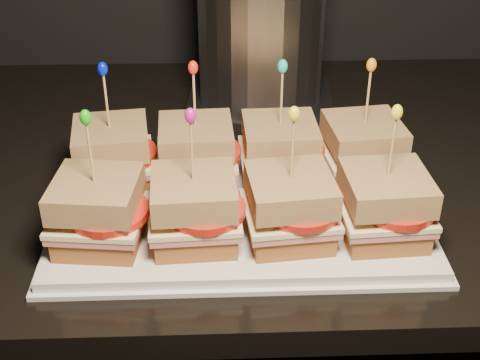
{
  "coord_description": "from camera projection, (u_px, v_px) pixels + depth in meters",
  "views": [
    {
      "loc": [
        -0.18,
        0.83,
        1.4
      ],
      "look_at": [
        -0.15,
        1.5,
        0.98
      ],
      "focal_mm": 50.0,
      "sensor_mm": 36.0,
      "label": 1
    }
  ],
  "objects": [
    {
      "name": "sandwich_6_ham",
      "position": [
        289.0,
        216.0,
        0.74
      ],
      "size": [
        0.11,
        0.1,
        0.01
      ],
      "primitive_type": "cube",
      "rotation": [
        0.0,
        0.0,
        0.1
      ],
      "color": "#B74F53",
      "rests_on": "sandwich_6_bread_bot"
    },
    {
      "name": "sandwich_2_cheese",
      "position": [
        280.0,
        154.0,
        0.84
      ],
      "size": [
        0.1,
        0.1,
        0.01
      ],
      "primitive_type": "cube",
      "rotation": [
        0.0,
        0.0,
        0.03
      ],
      "color": "#FBEEAC",
      "rests_on": "sandwich_2_ham"
    },
    {
      "name": "sandwich_7_bread_bot",
      "position": [
        381.0,
        225.0,
        0.75
      ],
      "size": [
        0.09,
        0.09,
        0.02
      ],
      "primitive_type": "cube",
      "rotation": [
        0.0,
        0.0,
        0.06
      ],
      "color": "brown",
      "rests_on": "platter"
    },
    {
      "name": "sandwich_7_cheese",
      "position": [
        384.0,
        208.0,
        0.74
      ],
      "size": [
        0.1,
        0.1,
        0.01
      ],
      "primitive_type": "cube",
      "rotation": [
        0.0,
        0.0,
        0.06
      ],
      "color": "#FBEEAC",
      "rests_on": "sandwich_7_ham"
    },
    {
      "name": "sandwich_1_bread_bot",
      "position": [
        197.0,
        171.0,
        0.85
      ],
      "size": [
        0.09,
        0.09,
        0.02
      ],
      "primitive_type": "cube",
      "rotation": [
        0.0,
        0.0,
        0.05
      ],
      "color": "brown",
      "rests_on": "platter"
    },
    {
      "name": "appliance_base",
      "position": [
        260.0,
        105.0,
        1.05
      ],
      "size": [
        0.24,
        0.21,
        0.03
      ],
      "primitive_type": "cube",
      "rotation": [
        0.0,
        0.0,
        -0.1
      ],
      "color": "#262628",
      "rests_on": "granite_slab"
    },
    {
      "name": "sandwich_0_bread_bot",
      "position": [
        115.0,
        173.0,
        0.85
      ],
      "size": [
        0.1,
        0.1,
        0.02
      ],
      "primitive_type": "cube",
      "rotation": [
        0.0,
        0.0,
        0.13
      ],
      "color": "brown",
      "rests_on": "platter"
    },
    {
      "name": "sandwich_3_ham",
      "position": [
        361.0,
        157.0,
        0.85
      ],
      "size": [
        0.11,
        0.1,
        0.01
      ],
      "primitive_type": "cube",
      "rotation": [
        0.0,
        0.0,
        0.11
      ],
      "color": "#B74F53",
      "rests_on": "sandwich_3_bread_bot"
    },
    {
      "name": "sandwich_2_tomato",
      "position": [
        290.0,
        151.0,
        0.83
      ],
      "size": [
        0.09,
        0.09,
        0.01
      ],
      "primitive_type": "cylinder",
      "color": "red",
      "rests_on": "sandwich_2_cheese"
    },
    {
      "name": "sandwich_2_bread_top",
      "position": [
        280.0,
        135.0,
        0.83
      ],
      "size": [
        0.09,
        0.09,
        0.03
      ],
      "primitive_type": "cube",
      "rotation": [
        0.0,
        0.0,
        0.03
      ],
      "color": "brown",
      "rests_on": "sandwich_2_tomato"
    },
    {
      "name": "appliance_body",
      "position": [
        261.0,
        22.0,
        0.98
      ],
      "size": [
        0.19,
        0.19,
        0.24
      ],
      "primitive_type": "cylinder",
      "color": "silver",
      "rests_on": "appliance_base"
    },
    {
      "name": "sandwich_0_cheese",
      "position": [
        113.0,
        157.0,
        0.83
      ],
      "size": [
        0.11,
        0.11,
        0.01
      ],
      "primitive_type": "cube",
      "rotation": [
        0.0,
        0.0,
        0.13
      ],
      "color": "#FBEEAC",
      "rests_on": "sandwich_0_ham"
    },
    {
      "name": "sandwich_0_tomato",
      "position": [
        121.0,
        154.0,
        0.82
      ],
      "size": [
        0.09,
        0.09,
        0.01
      ],
      "primitive_type": "cylinder",
      "color": "red",
      "rests_on": "sandwich_0_cheese"
    },
    {
      "name": "sandwich_4_tomato",
      "position": [
        108.0,
        212.0,
        0.72
      ],
      "size": [
        0.09,
        0.09,
        0.01
      ],
      "primitive_type": "cylinder",
      "color": "red",
      "rests_on": "sandwich_4_cheese"
    },
    {
      "name": "platter_rim",
      "position": [
        240.0,
        216.0,
        0.81
      ],
      "size": [
        0.45,
        0.28,
        0.01
      ],
      "primitive_type": "cube",
      "color": "white",
      "rests_on": "granite_slab"
    },
    {
      "name": "sandwich_2_ham",
      "position": [
        279.0,
        159.0,
        0.84
      ],
      "size": [
        0.1,
        0.1,
        0.01
      ],
      "primitive_type": "cube",
      "rotation": [
        0.0,
        0.0,
        0.03
      ],
      "color": "#B74F53",
      "rests_on": "sandwich_2_bread_bot"
    },
    {
      "name": "sandwich_0_pick",
      "position": [
        107.0,
        104.0,
        0.79
      ],
      "size": [
        0.0,
        0.0,
        0.09
      ],
      "primitive_type": "cylinder",
      "color": "tan",
      "rests_on": "sandwich_0_bread_top"
    },
    {
      "name": "sandwich_3_cheese",
      "position": [
        362.0,
        152.0,
        0.84
      ],
      "size": [
        0.11,
        0.11,
        0.01
      ],
      "primitive_type": "cube",
      "rotation": [
        0.0,
        0.0,
        0.11
      ],
      "color": "#FBEEAC",
      "rests_on": "sandwich_3_ham"
    },
    {
      "name": "sandwich_4_ham",
      "position": [
        99.0,
        220.0,
        0.73
      ],
      "size": [
        0.11,
        0.1,
        0.01
      ],
      "primitive_type": "cube",
      "rotation": [
        0.0,
        0.0,
        -0.11
      ],
      "color": "#B74F53",
      "rests_on": "sandwich_4_bread_bot"
    },
    {
      "name": "sandwich_1_tomato",
      "position": [
        206.0,
        152.0,
        0.83
      ],
      "size": [
        0.09,
        0.09,
        0.01
      ],
      "primitive_type": "cylinder",
      "color": "red",
      "rests_on": "sandwich_1_cheese"
    },
    {
      "name": "sandwich_2_bread_bot",
      "position": [
        279.0,
        170.0,
        0.85
      ],
      "size": [
        0.09,
        0.09,
        0.02
      ],
      "primitive_type": "cube",
      "rotation": [
        0.0,
        0.0,
        0.03
      ],
      "color": "brown",
      "rests_on": "platter"
    },
    {
      "name": "sandwich_5_bread_bot",
      "position": [
        195.0,
        230.0,
        0.74
      ],
      "size": [
        0.09,
        0.09,
        0.02
      ],
      "primitive_type": "cube",
      "rotation": [
        0.0,
        0.0,
        0.05
      ],
      "color": "brown",
      "rests_on": "platter"
    },
    {
      "name": "sandwich_7_pick",
      "position": [
        392.0,
        151.0,
        0.7
      ],
      "size": [
        0.0,
        0.0,
        0.09
      ],
      "primitive_type": "cylinder",
      "color": "tan",
      "rests_on": "sandwich_7_bread_top"
    },
    {
      "name": "sandwich_4_cheese",
      "position": [
        99.0,
        214.0,
        0.73
      ],
      "size": [
        0.11,
        0.11,
        0.01
      ],
      "primitive_type": "cube",
      "rotation": [
        0.0,
        0.0,
        -0.11
      ],
      "color": "#FBEEAC",
      "rests_on": "sandwich_4_ham"
    },
    {
      "name": "sandwich_6_bread_bot",
      "position": [
        289.0,
        227.0,
        0.75
      ],
      "size": [
        0.1,
        0.1,
        0.02
      ],
      "primitive_type": "cube",
      "rotation": [
        0.0,
        0.0,
        0.1
      ],
      "color": "brown",
      "rests_on": "platter"
    },
    {
      "name": "sandwich_7_tomato",
      "position": [
        397.0,
        205.0,
        0.73
      ],
      "size": [
        0.09,
        0.09,
        0.01
      ],
      "primitive_type": "cylinder",
      "color": "red",
      "rests_on": "sandwich_7_cheese"
    },
    {
      "name": "sandwich_0_frill",
      "position": [
        103.0,
        69.0,
        0.77
      ],
      "size": [
        0.01,
        0.01,
        0.02
      ],
      "primitive_type": "ellipsoid",
      "color": "#0216D2",
      "rests_on": "sandwich_0_pick"
    },
    {
      "name": "sandwich_1_bread_top",
      "position": [
        196.0,
        136.0,
        0.82
      ],
      "size": [
        0.09,
        0.09,
        0.03
      ],
      "primitive_type": "cube",
      "rotation": [
        0.0,
        0.0,
        0.05
      ],
      "color": "brown",
      "rests_on": "sandwich_1_tomato"
    },
    {
      "name": "sandwich_5_frill",
      "position": [
        190.0,
        116.0,
        0.67
      ],
      "size": [
        0.01,
        0.01,
        0.02
      ],
      "primitive_type": "ellipsoid",
      "color": "#C4118E",
      "rests_on": "sandwich_5_pick"
    },
    {
      "name": "sandwich_5_pick",
      "position": [
        192.0,
        155.0,
        0.69
      ],
      "size": [
        0.0,
        0.0,
        0.09
      ],
      "primitive_type": "cylinder",
      "color": "tan",
      "rests_on": "sandwich_5_bread_top"
    },
    {
      "name": "sandwich_7_ham",
      "position": [
        383.0,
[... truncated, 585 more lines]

